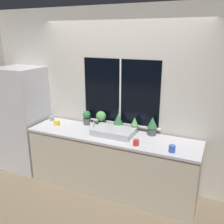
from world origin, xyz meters
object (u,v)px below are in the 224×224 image
sink (114,132)px  potted_plant_left (101,118)px  potted_plant_far_left (87,117)px  mug_grey (52,118)px  mug_blue (172,149)px  potted_plant_center (118,120)px  mug_red (136,143)px  mug_yellow (57,123)px  potted_plant_far_right (152,125)px  refrigerator (23,119)px  soap_bottle (92,126)px  potted_plant_right (135,125)px

sink → potted_plant_left: sink is taller
sink → potted_plant_far_left: size_ratio=2.60×
sink → mug_grey: size_ratio=7.50×
potted_plant_far_left → mug_blue: (1.46, -0.44, -0.08)m
potted_plant_center → mug_red: 0.63m
potted_plant_far_left → potted_plant_center: (0.55, 0.00, 0.03)m
sink → mug_yellow: sink is taller
potted_plant_far_left → mug_red: potted_plant_far_left is taller
potted_plant_left → mug_red: 0.86m
sink → potted_plant_far_right: bearing=22.6°
potted_plant_far_left → mug_grey: size_ratio=2.88×
potted_plant_far_left → potted_plant_far_right: potted_plant_far_right is taller
sink → mug_grey: 1.21m
refrigerator → potted_plant_far_right: 2.25m
potted_plant_far_right → soap_bottle: 0.91m
sink → mug_grey: sink is taller
potted_plant_far_left → mug_red: bearing=-23.7°
potted_plant_far_left → mug_yellow: bearing=-151.3°
refrigerator → potted_plant_right: (1.97, 0.21, 0.12)m
soap_bottle → mug_grey: bearing=173.2°
potted_plant_left → potted_plant_right: (0.56, 0.00, -0.03)m
potted_plant_far_right → mug_blue: potted_plant_far_right is taller
soap_bottle → mug_grey: soap_bottle is taller
mug_blue → sink: bearing=165.9°
potted_plant_left → potted_plant_center: 0.29m
mug_grey → mug_blue: mug_blue is taller
potted_plant_right → mug_yellow: bearing=-169.4°
mug_grey → potted_plant_far_left: bearing=7.5°
sink → potted_plant_center: 0.24m
mug_blue → potted_plant_right: bearing=145.9°
refrigerator → potted_plant_far_left: 1.18m
mug_blue → potted_plant_far_left: bearing=163.3°
potted_plant_right → potted_plant_far_right: 0.27m
soap_bottle → mug_blue: bearing=-11.4°
potted_plant_far_right → potted_plant_center: bearing=180.0°
potted_plant_right → soap_bottle: (-0.62, -0.18, -0.05)m
mug_yellow → mug_blue: bearing=-6.2°
sink → potted_plant_far_left: sink is taller
potted_plant_left → mug_yellow: potted_plant_left is taller
potted_plant_left → soap_bottle: 0.21m
mug_red → mug_grey: bearing=167.8°
potted_plant_left → potted_plant_center: same height
potted_plant_center → potted_plant_far_right: 0.53m
potted_plant_left → potted_plant_far_right: 0.83m
refrigerator → mug_yellow: 0.73m
potted_plant_right → potted_plant_far_left: bearing=180.0°
mug_yellow → mug_grey: 0.26m
sink → mug_red: bearing=-27.7°
soap_bottle → mug_grey: 0.84m
potted_plant_far_right → soap_bottle: (-0.89, -0.18, -0.08)m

